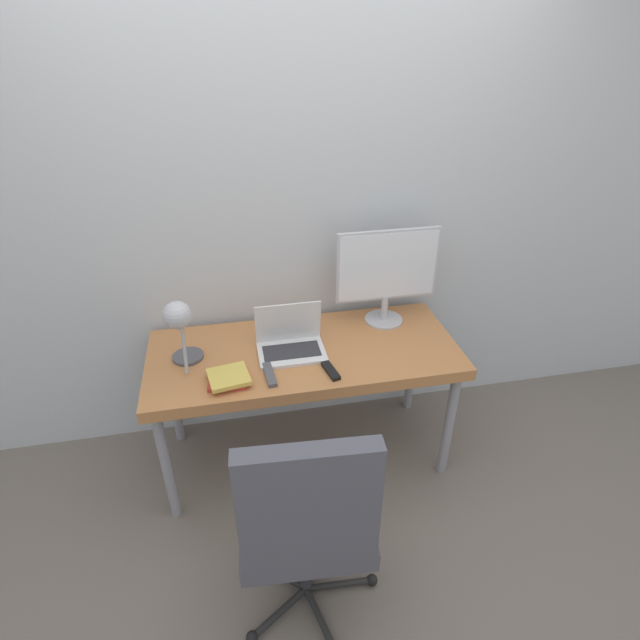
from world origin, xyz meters
The scene contains 10 objects.
ground_plane centered at (0.00, 0.00, 0.00)m, with size 12.00×12.00×0.00m, color #70665B.
wall_back centered at (0.00, 0.72, 1.30)m, with size 8.00×0.05×2.60m.
desk centered at (0.00, 0.33, 0.65)m, with size 1.52×0.66×0.71m.
laptop centered at (-0.07, 0.33, 0.76)m, with size 0.32×0.22×0.24m.
monitor centered at (0.47, 0.52, 1.01)m, with size 0.53×0.20×0.51m.
desk_lamp centered at (-0.56, 0.25, 0.98)m, with size 0.15×0.28×0.38m.
office_chair centered at (-0.14, -0.54, 0.59)m, with size 0.58×0.60×1.04m.
book_stack centered at (-0.38, 0.14, 0.74)m, with size 0.20×0.19×0.04m.
tv_remote centered at (0.09, 0.12, 0.72)m, with size 0.07×0.14×0.02m.
media_remote centered at (-0.19, 0.14, 0.72)m, with size 0.05×0.17×0.02m.
Camera 1 is at (-0.32, -1.68, 2.11)m, focal length 28.00 mm.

